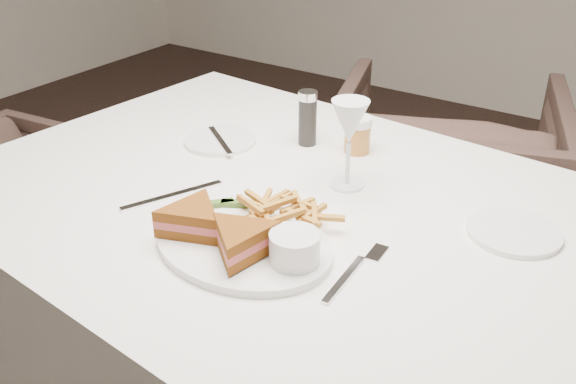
% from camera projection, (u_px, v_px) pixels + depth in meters
% --- Properties ---
extents(ground, '(5.00, 5.00, 0.00)m').
position_uv_depth(ground, '(211.00, 373.00, 1.85)').
color(ground, black).
rests_on(ground, ground).
extents(table, '(1.46, 1.04, 0.75)m').
position_uv_depth(table, '(301.00, 357.00, 1.37)').
color(table, white).
rests_on(table, ground).
extents(chair_far, '(0.89, 0.86, 0.74)m').
position_uv_depth(chair_far, '(443.00, 177.00, 2.13)').
color(chair_far, '#443029').
rests_on(chair_far, ground).
extents(chair_left, '(0.62, 0.65, 0.61)m').
position_uv_depth(chair_left, '(14.00, 226.00, 1.97)').
color(chair_left, '#443029').
rests_on(chair_left, ground).
extents(table_setting, '(0.82, 0.62, 0.18)m').
position_uv_depth(table_setting, '(281.00, 203.00, 1.12)').
color(table_setting, white).
rests_on(table_setting, table).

